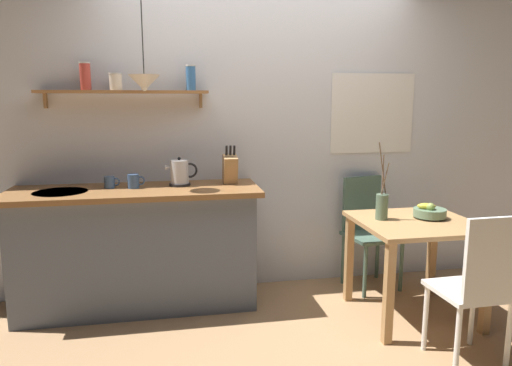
% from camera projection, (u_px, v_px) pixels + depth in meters
% --- Properties ---
extents(ground_plane, '(14.00, 14.00, 0.00)m').
position_uv_depth(ground_plane, '(275.00, 313.00, 3.51)').
color(ground_plane, '#A87F56').
extents(back_wall, '(6.80, 0.11, 2.70)m').
position_uv_depth(back_wall, '(283.00, 127.00, 3.94)').
color(back_wall, silver).
rests_on(back_wall, ground_plane).
extents(kitchen_counter, '(1.83, 0.63, 0.93)m').
position_uv_depth(kitchen_counter, '(138.00, 248.00, 3.55)').
color(kitchen_counter, slate).
rests_on(kitchen_counter, ground_plane).
extents(wall_shelf, '(1.25, 0.20, 0.33)m').
position_uv_depth(wall_shelf, '(126.00, 87.00, 3.50)').
color(wall_shelf, '#9E6B3D').
extents(dining_table, '(0.81, 0.78, 0.72)m').
position_uv_depth(dining_table, '(415.00, 237.00, 3.37)').
color(dining_table, tan).
rests_on(dining_table, ground_plane).
extents(dining_chair_near, '(0.41, 0.39, 0.95)m').
position_uv_depth(dining_chair_near, '(478.00, 284.00, 2.72)').
color(dining_chair_near, white).
rests_on(dining_chair_near, ground_plane).
extents(dining_chair_far, '(0.48, 0.46, 0.93)m').
position_uv_depth(dining_chair_far, '(368.00, 226.00, 3.98)').
color(dining_chair_far, '#4C6B5B').
rests_on(dining_chair_far, ground_plane).
extents(fruit_bowl, '(0.23, 0.23, 0.12)m').
position_uv_depth(fruit_bowl, '(429.00, 212.00, 3.41)').
color(fruit_bowl, slate).
rests_on(fruit_bowl, dining_table).
extents(twig_vase, '(0.09, 0.09, 0.56)m').
position_uv_depth(twig_vase, '(382.00, 206.00, 3.37)').
color(twig_vase, '#567056').
rests_on(twig_vase, dining_table).
extents(electric_kettle, '(0.24, 0.16, 0.22)m').
position_uv_depth(electric_kettle, '(180.00, 173.00, 3.57)').
color(electric_kettle, black).
rests_on(electric_kettle, kitchen_counter).
extents(knife_block, '(0.11, 0.17, 0.30)m').
position_uv_depth(knife_block, '(230.00, 169.00, 3.65)').
color(knife_block, tan).
rests_on(knife_block, kitchen_counter).
extents(coffee_mug_by_sink, '(0.11, 0.08, 0.09)m').
position_uv_depth(coffee_mug_by_sink, '(110.00, 182.00, 3.48)').
color(coffee_mug_by_sink, '#3D5B89').
rests_on(coffee_mug_by_sink, kitchen_counter).
extents(coffee_mug_spare, '(0.13, 0.08, 0.10)m').
position_uv_depth(coffee_mug_spare, '(134.00, 181.00, 3.47)').
color(coffee_mug_spare, '#3D5B89').
rests_on(coffee_mug_spare, kitchen_counter).
extents(pendant_lamp, '(0.22, 0.22, 0.64)m').
position_uv_depth(pendant_lamp, '(144.00, 83.00, 3.28)').
color(pendant_lamp, black).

